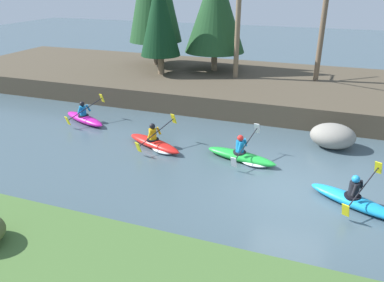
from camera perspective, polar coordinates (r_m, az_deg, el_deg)
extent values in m
plane|color=#425660|center=(12.35, 15.27, -7.41)|extent=(90.00, 90.00, 0.00)
cube|color=#4C4233|center=(21.57, 18.15, 7.12)|extent=(44.00, 9.39, 1.03)
cylinder|color=brown|center=(24.93, -5.47, 13.23)|extent=(0.36, 0.36, 1.48)
cylinder|color=#7A664C|center=(22.32, -4.74, 11.52)|extent=(0.36, 0.36, 1.08)
cone|color=#0F3319|center=(21.91, -4.99, 18.73)|extent=(2.27, 2.27, 4.54)
cylinder|color=#7A664C|center=(23.26, 3.40, 12.09)|extent=(0.36, 0.36, 1.11)
cone|color=#1E4723|center=(22.85, 3.60, 19.68)|extent=(3.56, 3.56, 5.05)
cylinder|color=#7A664C|center=(21.27, 6.90, 15.64)|extent=(0.28, 0.28, 4.59)
cylinder|color=brown|center=(21.52, 19.18, 15.47)|extent=(0.28, 0.28, 5.19)
ellipsoid|color=#1993D6|center=(12.10, 23.37, -8.40)|extent=(2.69, 1.73, 0.34)
cylinder|color=black|center=(12.04, 23.26, -7.74)|extent=(0.64, 0.64, 0.08)
cylinder|color=black|center=(11.92, 23.46, -6.70)|extent=(0.40, 0.40, 0.42)
sphere|color=#1E89D1|center=(11.77, 23.71, -5.33)|extent=(0.31, 0.31, 0.23)
cylinder|color=black|center=(12.06, 24.42, -6.07)|extent=(0.18, 0.24, 0.35)
cylinder|color=black|center=(11.65, 23.48, -6.93)|extent=(0.18, 0.24, 0.35)
cylinder|color=black|center=(11.80, 24.56, -6.53)|extent=(0.88, 1.73, 0.65)
cube|color=yellow|center=(12.48, 26.51, -3.65)|extent=(0.25, 0.23, 0.41)
cube|color=yellow|center=(11.17, 22.36, -9.73)|extent=(0.25, 0.23, 0.41)
ellipsoid|color=green|center=(13.88, 7.42, -2.33)|extent=(2.77, 1.17, 0.34)
cone|color=green|center=(13.47, 12.20, -3.46)|extent=(0.38, 0.27, 0.20)
cylinder|color=black|center=(13.84, 7.26, -1.74)|extent=(0.57, 0.57, 0.08)
cylinder|color=#1984CC|center=(13.73, 7.31, -0.80)|extent=(0.36, 0.36, 0.42)
sphere|color=red|center=(13.60, 7.38, 0.45)|extent=(0.27, 0.27, 0.23)
cylinder|color=#1984CC|center=(13.86, 8.13, -0.22)|extent=(0.14, 0.24, 0.35)
cylinder|color=#1984CC|center=(13.46, 7.28, -0.91)|extent=(0.14, 0.24, 0.35)
cylinder|color=black|center=(13.60, 8.21, -0.53)|extent=(0.45, 1.88, 0.65)
cube|color=white|center=(14.29, 9.88, 1.92)|extent=(0.23, 0.20, 0.41)
cube|color=white|center=(12.94, 6.37, -3.23)|extent=(0.23, 0.20, 0.41)
ellipsoid|color=white|center=(13.72, 9.47, -3.15)|extent=(1.22, 0.92, 0.18)
ellipsoid|color=red|center=(14.91, -5.83, -0.37)|extent=(2.73, 1.57, 0.34)
cone|color=red|center=(14.08, -2.41, -1.67)|extent=(0.40, 0.32, 0.20)
cylinder|color=black|center=(14.89, -5.98, 0.19)|extent=(0.63, 0.63, 0.08)
cylinder|color=yellow|center=(14.79, -6.02, 1.08)|extent=(0.39, 0.39, 0.42)
sphere|color=black|center=(14.67, -6.07, 2.26)|extent=(0.30, 0.30, 0.23)
cylinder|color=yellow|center=(14.84, -5.09, 1.56)|extent=(0.17, 0.24, 0.35)
cylinder|color=yellow|center=(14.54, -6.47, 1.03)|extent=(0.17, 0.24, 0.35)
cylinder|color=black|center=(14.58, -5.43, 1.32)|extent=(0.75, 1.79, 0.65)
cube|color=yellow|center=(15.08, -2.83, 3.42)|extent=(0.24, 0.22, 0.41)
cube|color=yellow|center=(14.14, -8.20, -0.93)|extent=(0.24, 0.22, 0.41)
ellipsoid|color=white|center=(14.57, -4.35, -1.24)|extent=(1.28, 1.06, 0.18)
ellipsoid|color=#C61999|center=(18.17, -16.08, 3.26)|extent=(2.73, 1.57, 0.34)
cone|color=#C61999|center=(17.17, -13.83, 2.40)|extent=(0.40, 0.32, 0.20)
cylinder|color=black|center=(18.16, -16.22, 3.72)|extent=(0.63, 0.63, 0.08)
cylinder|color=#1984CC|center=(18.08, -16.31, 4.47)|extent=(0.39, 0.39, 0.42)
sphere|color=black|center=(17.98, -16.42, 5.45)|extent=(0.30, 0.30, 0.23)
cylinder|color=#1984CC|center=(18.09, -15.53, 4.86)|extent=(0.17, 0.24, 0.35)
cylinder|color=#1984CC|center=(17.86, -16.81, 4.47)|extent=(0.17, 0.24, 0.35)
cylinder|color=black|center=(17.86, -15.95, 4.70)|extent=(0.75, 1.79, 0.65)
cube|color=yellow|center=(18.25, -13.57, 6.38)|extent=(0.24, 0.22, 0.41)
cube|color=yellow|center=(17.50, -18.43, 2.94)|extent=(0.24, 0.22, 0.41)
ellipsoid|color=gray|center=(15.72, 20.65, 0.73)|extent=(1.73, 1.35, 0.98)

